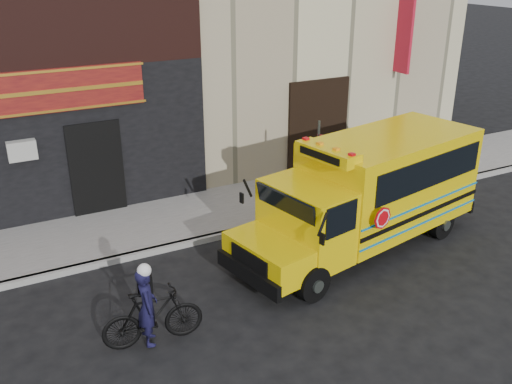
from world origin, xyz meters
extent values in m
plane|color=black|center=(0.00, 0.00, 0.00)|extent=(120.00, 120.00, 0.00)
cube|color=gray|center=(0.00, 2.60, 0.07)|extent=(40.00, 0.20, 0.15)
cube|color=slate|center=(0.00, 4.10, 0.07)|extent=(40.00, 3.00, 0.15)
cube|color=black|center=(-5.00, 5.55, 2.15)|extent=(10.00, 0.30, 4.00)
cube|color=#4F0B11|center=(-5.00, 5.38, 3.65)|extent=(6.50, 0.12, 1.10)
cube|color=black|center=(-3.20, 5.40, 1.40)|extent=(1.30, 0.10, 2.50)
cube|color=#B3142B|center=(7.00, 5.15, 4.35)|extent=(0.10, 0.70, 2.40)
cylinder|color=black|center=(-0.20, -0.89, 0.40)|extent=(0.84, 0.43, 0.80)
cylinder|color=black|center=(-0.58, 0.97, 0.40)|extent=(0.84, 0.43, 0.80)
cylinder|color=black|center=(4.31, 0.03, 0.40)|extent=(0.84, 0.43, 0.80)
cylinder|color=black|center=(3.93, 1.89, 0.40)|extent=(0.84, 0.43, 0.80)
cube|color=#E0BC04|center=(-0.83, -0.05, 0.80)|extent=(1.38, 2.16, 0.70)
cube|color=black|center=(-1.37, -0.16, 0.55)|extent=(0.53, 2.03, 0.35)
cube|color=#E0BC04|center=(0.25, 0.17, 1.30)|extent=(1.60, 2.30, 1.70)
cube|color=black|center=(-0.31, 0.05, 1.70)|extent=(0.42, 1.78, 0.90)
cube|color=#E0BC04|center=(3.04, 0.74, 1.62)|extent=(4.85, 3.06, 2.25)
cube|color=black|center=(5.27, 1.20, 0.55)|extent=(0.56, 2.18, 0.30)
cube|color=black|center=(3.36, -0.33, 2.10)|extent=(3.83, 0.82, 0.75)
cube|color=#E0BC04|center=(0.84, 0.29, 2.78)|extent=(0.81, 1.67, 0.28)
cylinder|color=#B9070F|center=(1.54, -0.90, 1.55)|extent=(0.52, 0.13, 0.52)
cylinder|color=#474F4A|center=(2.00, 2.40, 1.41)|extent=(0.06, 0.06, 2.83)
cube|color=#B3142B|center=(2.03, 2.33, 2.30)|extent=(0.12, 0.23, 0.35)
cube|color=white|center=(2.03, 2.33, 1.86)|extent=(0.12, 0.23, 0.31)
imported|color=black|center=(-3.64, -0.74, 0.57)|extent=(1.96, 0.75, 1.15)
imported|color=black|center=(-3.73, -0.74, 0.78)|extent=(0.49, 0.64, 1.57)
camera|label=1|loc=(-6.01, -9.53, 6.88)|focal=40.00mm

